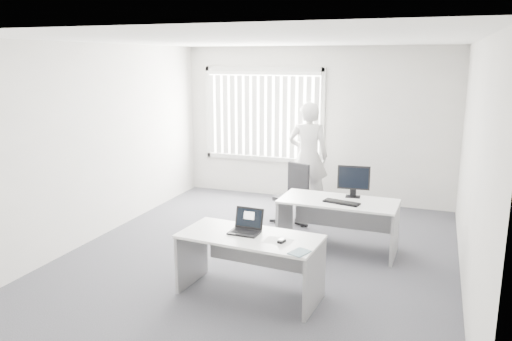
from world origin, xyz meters
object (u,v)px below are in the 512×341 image
(desk_near, at_px, (250,252))
(office_chair, at_px, (292,205))
(desk_far, at_px, (338,214))
(person, at_px, (308,156))
(monitor, at_px, (354,182))
(laptop, at_px, (244,222))

(desk_near, bearing_deg, office_chair, 99.95)
(desk_far, bearing_deg, office_chair, 136.44)
(person, height_order, monitor, person)
(person, distance_m, laptop, 3.38)
(desk_near, xyz_separation_m, office_chair, (-0.25, 2.57, -0.21))
(desk_near, distance_m, monitor, 2.10)
(desk_near, bearing_deg, desk_far, 72.97)
(desk_far, bearing_deg, laptop, -112.51)
(desk_near, relative_size, desk_far, 1.00)
(desk_near, relative_size, monitor, 3.61)
(person, bearing_deg, desk_near, 83.10)
(desk_near, distance_m, desk_far, 1.78)
(office_chair, relative_size, laptop, 2.89)
(desk_near, bearing_deg, monitor, 71.23)
(office_chair, relative_size, person, 0.51)
(laptop, xyz_separation_m, monitor, (0.89, 1.85, 0.10))
(laptop, relative_size, monitor, 0.75)
(desk_near, height_order, office_chair, office_chair)
(desk_far, relative_size, office_chair, 1.66)
(desk_far, height_order, monitor, monitor)
(desk_far, height_order, person, person)
(desk_near, distance_m, office_chair, 2.59)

